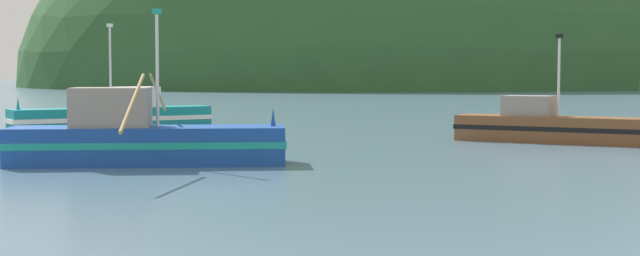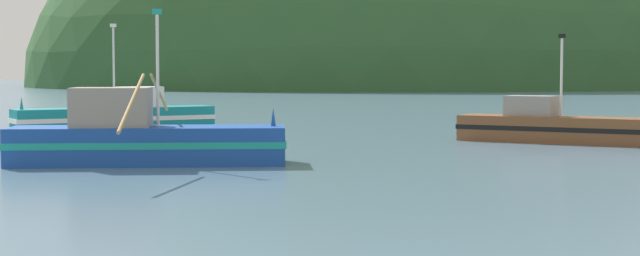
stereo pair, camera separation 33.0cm
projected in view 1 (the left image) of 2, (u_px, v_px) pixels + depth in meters
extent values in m
ellipsoid|color=#2D562D|center=(390.00, 85.00, 205.69)|extent=(153.31, 122.65, 98.05)
ellipsoid|color=#386633|center=(629.00, 83.00, 235.00)|extent=(203.76, 163.01, 39.93)
cube|color=brown|center=(560.00, 130.00, 47.10)|extent=(9.15, 8.31, 1.28)
cube|color=black|center=(561.00, 128.00, 47.10)|extent=(9.24, 8.39, 0.23)
cube|color=gray|center=(529.00, 106.00, 47.80)|extent=(2.84, 2.76, 1.00)
cylinder|color=silver|center=(559.00, 78.00, 47.00)|extent=(0.12, 0.12, 3.81)
cube|color=black|center=(560.00, 36.00, 46.87)|extent=(0.29, 0.26, 0.20)
cube|color=#147F84|center=(113.00, 120.00, 54.92)|extent=(11.47, 5.58, 1.40)
cube|color=white|center=(112.00, 119.00, 54.92)|extent=(11.58, 5.64, 0.25)
cone|color=#147F84|center=(18.00, 103.00, 52.13)|extent=(0.25, 0.25, 0.70)
cube|color=silver|center=(136.00, 97.00, 55.57)|extent=(2.83, 2.37, 1.18)
cylinder|color=silver|center=(110.00, 68.00, 54.69)|extent=(0.12, 0.12, 4.55)
cube|color=white|center=(110.00, 25.00, 54.54)|extent=(0.35, 0.15, 0.20)
cube|color=#19479E|center=(148.00, 146.00, 36.46)|extent=(10.57, 3.89, 1.44)
cube|color=teal|center=(148.00, 144.00, 36.46)|extent=(10.68, 3.93, 0.26)
cone|color=#19479E|center=(273.00, 117.00, 36.76)|extent=(0.22, 0.22, 0.70)
cube|color=gray|center=(111.00, 107.00, 36.27)|extent=(3.14, 2.49, 1.48)
cylinder|color=silver|center=(157.00, 71.00, 36.32)|extent=(0.12, 0.12, 4.22)
cube|color=teal|center=(157.00, 11.00, 36.18)|extent=(0.36, 0.08, 0.20)
cylinder|color=#997F4C|center=(158.00, 94.00, 40.94)|extent=(0.98, 6.65, 1.78)
cylinder|color=#997F4C|center=(133.00, 101.00, 31.75)|extent=(0.98, 6.65, 1.78)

